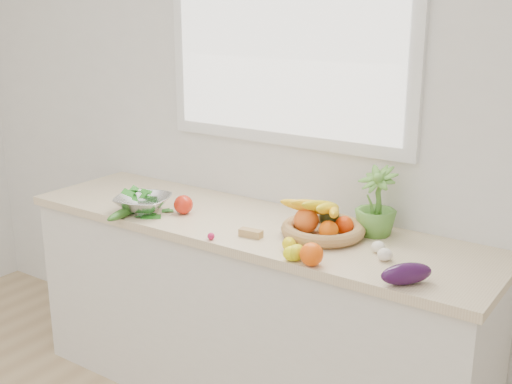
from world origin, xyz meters
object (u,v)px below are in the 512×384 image
Objects in this scene: eggplant at (406,274)px; potted_herb at (376,203)px; cucumber at (124,213)px; colander_with_spinach at (143,200)px; fruit_basket at (322,224)px; apple at (183,205)px.

potted_herb reaches higher than eggplant.
colander_with_spinach reaches higher than cucumber.
potted_herb is at bearing 126.95° from eggplant.
fruit_basket is (-0.17, -0.14, -0.09)m from potted_herb.
apple is at bearing 30.45° from colander_with_spinach.
cucumber is at bearing -134.73° from apple.
apple reaches higher than cucumber.
fruit_basket is at bearing 151.54° from eggplant.
potted_herb is (0.84, 0.25, 0.09)m from apple.
cucumber is (-1.34, -0.04, -0.02)m from eggplant.
eggplant is at bearing -28.46° from fruit_basket.
apple is 0.21× the size of fruit_basket.
eggplant is at bearing 1.86° from cucumber.
potted_herb is at bearing 16.52° from apple.
eggplant is 0.46× the size of fruit_basket.
potted_herb is at bearing 18.96° from colander_with_spinach.
colander_with_spinach reaches higher than eggplant.
cucumber is at bearing -106.61° from colander_with_spinach.
potted_herb is 0.24m from fruit_basket.
potted_herb reaches higher than apple.
eggplant is 0.62× the size of potted_herb.
fruit_basket is 1.33× the size of colander_with_spinach.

